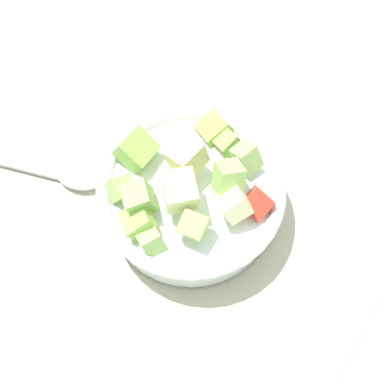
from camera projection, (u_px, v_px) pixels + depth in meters
ground_plane at (191, 209)px, 0.67m from camera, size 2.40×2.40×0.00m
placemat at (191, 208)px, 0.67m from camera, size 0.47×0.36×0.01m
salad_bowl at (191, 194)px, 0.63m from camera, size 0.21×0.21×0.11m
serving_spoon at (42, 168)px, 0.68m from camera, size 0.22×0.10×0.01m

